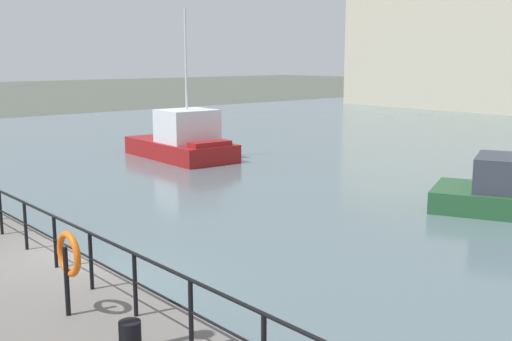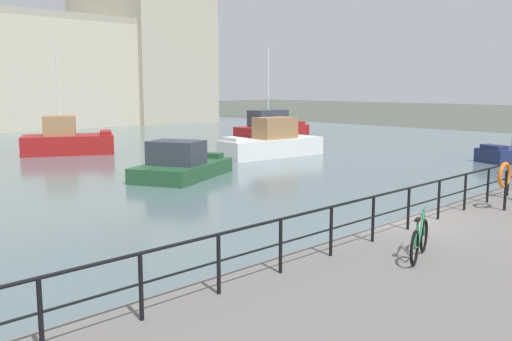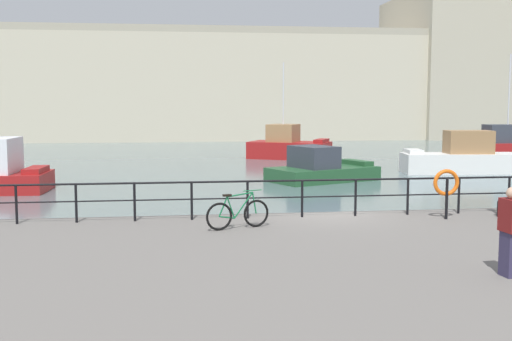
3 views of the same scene
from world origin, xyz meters
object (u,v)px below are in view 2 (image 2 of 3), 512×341
moored_harbor_tender (272,130)px  parked_bicycle (419,240)px  moored_red_daysailer (181,165)px  moored_white_yacht (272,143)px  moored_small_launch (67,140)px  life_ring_stand (505,177)px

moored_harbor_tender → parked_bicycle: 32.43m
moored_red_daysailer → moored_white_yacht: (8.98, 2.57, 0.23)m
moored_small_launch → life_ring_stand: (-0.66, -28.05, 0.90)m
moored_red_daysailer → parked_bicycle: 16.82m
moored_small_launch → parked_bicycle: (-6.56, -28.69, 0.31)m
parked_bicycle → moored_red_daysailer: bearing=50.4°
moored_white_yacht → moored_red_daysailer: bearing=22.0°
moored_white_yacht → parked_bicycle: size_ratio=4.18×
moored_harbor_tender → moored_red_daysailer: moored_harbor_tender is taller
moored_red_daysailer → moored_white_yacht: moored_white_yacht is taller
moored_red_daysailer → moored_white_yacht: bearing=-8.5°
moored_red_daysailer → moored_small_launch: moored_small_launch is taller
moored_red_daysailer → life_ring_stand: life_ring_stand is taller
moored_red_daysailer → moored_harbor_tender: bearing=5.1°
moored_small_launch → parked_bicycle: bearing=-74.8°
moored_small_launch → life_ring_stand: moored_small_launch is taller
parked_bicycle → life_ring_stand: life_ring_stand is taller
moored_red_daysailer → life_ring_stand: 15.15m
moored_red_daysailer → parked_bicycle: bearing=-135.0°
moored_harbor_tender → parked_bicycle: bearing=-129.5°
moored_small_launch → life_ring_stand: size_ratio=4.90×
moored_harbor_tender → moored_red_daysailer: 17.70m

